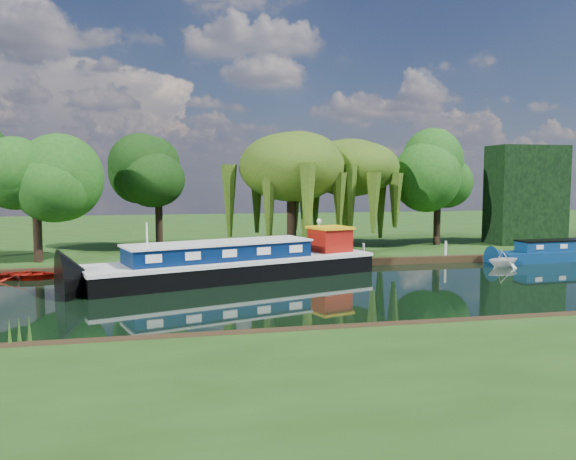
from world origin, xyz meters
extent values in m
plane|color=black|center=(0.00, 0.00, 0.00)|extent=(120.00, 120.00, 0.00)
cube|color=#1D3B10|center=(0.00, 34.00, 0.23)|extent=(120.00, 52.00, 0.45)
cube|color=black|center=(-6.05, 4.77, 0.42)|extent=(17.21, 8.71, 1.12)
cube|color=silver|center=(-6.05, 4.77, 1.08)|extent=(17.32, 8.81, 0.21)
cube|color=#051840|center=(-6.94, 4.49, 1.64)|extent=(10.78, 5.76, 0.89)
cube|color=silver|center=(-6.94, 4.49, 2.14)|extent=(11.02, 5.99, 0.11)
cube|color=maroon|center=(0.20, 6.77, 1.89)|extent=(2.59, 2.59, 1.41)
cube|color=#E8B010|center=(0.20, 6.77, 2.67)|extent=(2.89, 2.89, 0.15)
cylinder|color=silver|center=(-10.87, 3.23, 2.31)|extent=(0.09, 0.09, 2.25)
cube|color=navy|center=(17.80, 7.30, 0.31)|extent=(11.19, 2.48, 0.83)
cube|color=navy|center=(17.80, 7.30, 1.07)|extent=(7.84, 1.83, 0.69)
cube|color=black|center=(17.80, 7.30, 1.46)|extent=(7.94, 1.93, 0.09)
cube|color=silver|center=(14.93, 6.42, 1.10)|extent=(0.56, 0.08, 0.30)
cube|color=silver|center=(16.87, 6.53, 1.10)|extent=(0.56, 0.08, 0.30)
imported|color=maroon|center=(-17.63, 7.09, 0.00)|extent=(3.68, 2.95, 0.68)
imported|color=silver|center=(11.67, 5.62, 0.00)|extent=(2.59, 2.33, 1.23)
cylinder|color=black|center=(-0.92, 13.01, 2.91)|extent=(0.64, 0.64, 4.93)
ellipsoid|color=#344C10|center=(-0.92, 13.01, 6.47)|extent=(6.88, 6.88, 4.45)
cylinder|color=black|center=(3.62, 13.76, 2.71)|extent=(0.64, 0.64, 4.51)
ellipsoid|color=#344C10|center=(3.62, 13.76, 5.97)|extent=(6.16, 6.16, 3.98)
cylinder|color=black|center=(-17.91, 10.96, 3.44)|extent=(0.54, 0.54, 5.98)
ellipsoid|color=#184C13|center=(-17.91, 10.96, 5.89)|extent=(4.89, 4.89, 4.89)
cylinder|color=black|center=(-10.47, 16.72, 3.47)|extent=(0.50, 0.50, 6.04)
ellipsoid|color=black|center=(-10.47, 16.72, 5.94)|extent=(4.83, 4.83, 4.83)
cylinder|color=black|center=(11.45, 14.61, 3.49)|extent=(0.61, 0.61, 6.09)
ellipsoid|color=#184C13|center=(11.45, 14.61, 5.99)|extent=(4.87, 4.87, 4.87)
cube|color=black|center=(19.00, 14.00, 4.45)|extent=(6.00, 3.00, 8.00)
cylinder|color=silver|center=(0.50, 10.50, 1.55)|extent=(0.10, 0.10, 2.20)
sphere|color=white|center=(0.50, 10.50, 2.83)|extent=(0.36, 0.36, 0.36)
cylinder|color=silver|center=(-10.00, 8.40, 0.95)|extent=(0.16, 0.16, 1.00)
cylinder|color=silver|center=(-4.00, 8.40, 0.95)|extent=(0.16, 0.16, 1.00)
cylinder|color=silver|center=(3.00, 8.40, 0.95)|extent=(0.16, 0.16, 1.00)
cylinder|color=silver|center=(9.00, 8.40, 0.95)|extent=(0.16, 0.16, 1.00)
cone|color=#265115|center=(-15.00, -7.60, 0.55)|extent=(1.20, 1.20, 1.10)
camera|label=1|loc=(-9.70, -27.03, 5.65)|focal=35.00mm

